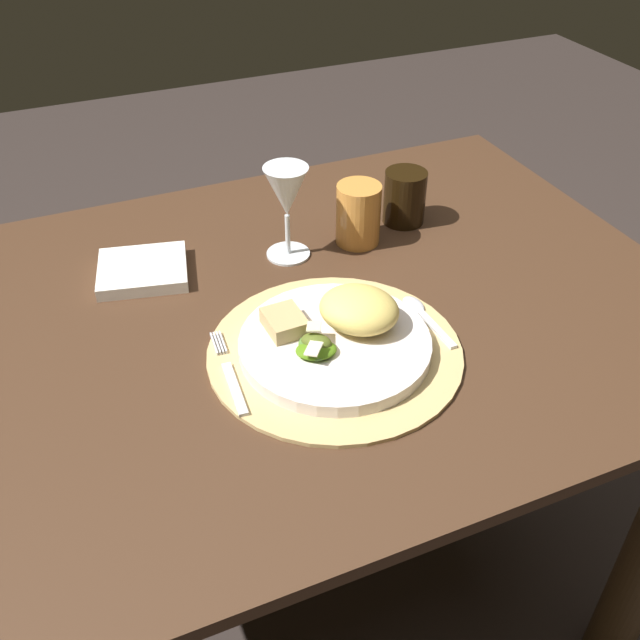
% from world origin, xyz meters
% --- Properties ---
extents(ground_plane, '(6.00, 6.00, 0.00)m').
position_xyz_m(ground_plane, '(0.00, 0.00, 0.00)').
color(ground_plane, '#312824').
extents(dining_table, '(1.25, 0.83, 0.75)m').
position_xyz_m(dining_table, '(0.00, 0.00, 0.55)').
color(dining_table, '#42291A').
rests_on(dining_table, ground).
extents(placemat, '(0.34, 0.34, 0.01)m').
position_xyz_m(placemat, '(0.06, -0.11, 0.75)').
color(placemat, tan).
rests_on(placemat, dining_table).
extents(dinner_plate, '(0.25, 0.25, 0.02)m').
position_xyz_m(dinner_plate, '(0.06, -0.11, 0.76)').
color(dinner_plate, silver).
rests_on(dinner_plate, placemat).
extents(pasta_serving, '(0.14, 0.14, 0.05)m').
position_xyz_m(pasta_serving, '(0.10, -0.10, 0.80)').
color(pasta_serving, '#EBCB64').
rests_on(pasta_serving, dinner_plate).
extents(salad_greens, '(0.06, 0.06, 0.03)m').
position_xyz_m(salad_greens, '(0.03, -0.13, 0.78)').
color(salad_greens, '#505D1E').
rests_on(salad_greens, dinner_plate).
extents(bread_piece, '(0.05, 0.06, 0.02)m').
position_xyz_m(bread_piece, '(0.01, -0.07, 0.78)').
color(bread_piece, tan).
rests_on(bread_piece, dinner_plate).
extents(fork, '(0.03, 0.16, 0.00)m').
position_xyz_m(fork, '(-0.08, -0.11, 0.75)').
color(fork, silver).
rests_on(fork, placemat).
extents(spoon, '(0.03, 0.13, 0.01)m').
position_xyz_m(spoon, '(0.20, -0.09, 0.75)').
color(spoon, silver).
rests_on(spoon, placemat).
extents(napkin, '(0.15, 0.14, 0.02)m').
position_xyz_m(napkin, '(-0.13, 0.17, 0.76)').
color(napkin, white).
rests_on(napkin, dining_table).
extents(wine_glass, '(0.07, 0.07, 0.15)m').
position_xyz_m(wine_glass, '(0.09, 0.14, 0.85)').
color(wine_glass, silver).
rests_on(wine_glass, dining_table).
extents(amber_tumbler, '(0.07, 0.07, 0.10)m').
position_xyz_m(amber_tumbler, '(0.21, 0.13, 0.80)').
color(amber_tumbler, '#CF8639').
rests_on(amber_tumbler, dining_table).
extents(dark_tumbler, '(0.07, 0.07, 0.09)m').
position_xyz_m(dark_tumbler, '(0.31, 0.16, 0.79)').
color(dark_tumbler, black).
rests_on(dark_tumbler, dining_table).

